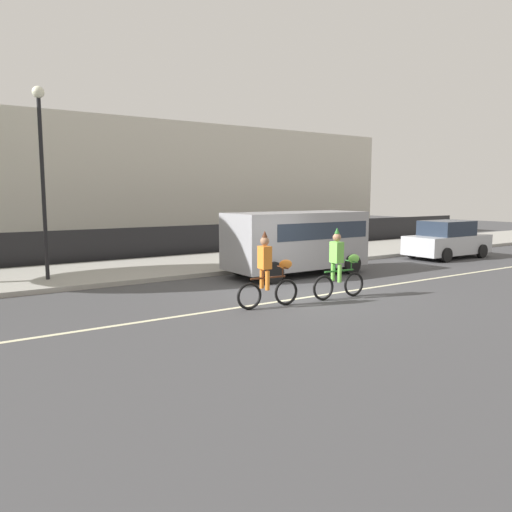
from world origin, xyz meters
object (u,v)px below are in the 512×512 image
parade_cyclist_orange (269,274)px  parked_van_grey (298,238)px  pedestrian_onlooker (302,237)px  parade_cyclist_lime (340,267)px  parked_car_silver (447,240)px  street_lamp_post (41,155)px

parade_cyclist_orange → parked_van_grey: bearing=43.5°
parade_cyclist_orange → pedestrian_onlooker: size_ratio=1.19×
parade_cyclist_orange → parade_cyclist_lime: 2.23m
parked_car_silver → street_lamp_post: size_ratio=0.70×
parade_cyclist_orange → parked_car_silver: (12.09, 3.50, -0.06)m
parade_cyclist_lime → parked_car_silver: bearing=20.4°
parked_van_grey → parade_cyclist_lime: bearing=-112.6°
street_lamp_post → parade_cyclist_orange: bearing=-59.2°
parade_cyclist_orange → street_lamp_post: street_lamp_post is taller
parked_van_grey → parked_car_silver: parked_van_grey is taller
pedestrian_onlooker → parked_car_silver: bearing=-24.6°
parade_cyclist_lime → parked_car_silver: size_ratio=0.47×
parade_cyclist_lime → pedestrian_onlooker: 7.50m
street_lamp_post → parked_car_silver: bearing=-10.6°
parade_cyclist_lime → parked_car_silver: (9.87, 3.67, -0.06)m
parade_cyclist_orange → parked_car_silver: 12.59m
pedestrian_onlooker → parked_van_grey: bearing=-131.4°
parked_car_silver → street_lamp_post: bearing=169.4°
street_lamp_post → pedestrian_onlooker: 10.43m
parade_cyclist_lime → parked_van_grey: parked_van_grey is taller
parked_car_silver → street_lamp_post: street_lamp_post is taller
parade_cyclist_orange → pedestrian_onlooker: parade_cyclist_orange is taller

